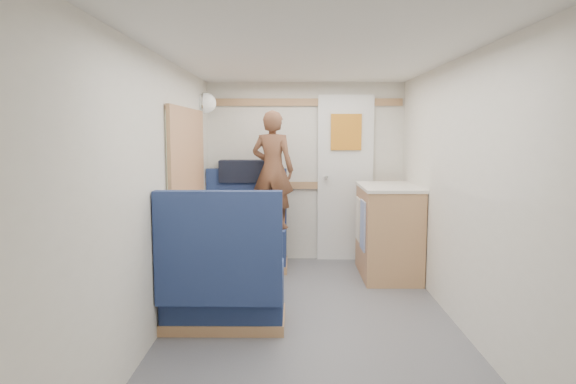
{
  "coord_description": "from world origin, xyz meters",
  "views": [
    {
      "loc": [
        -0.13,
        -3.54,
        1.44
      ],
      "look_at": [
        -0.18,
        0.9,
        0.93
      ],
      "focal_mm": 32.0,
      "sensor_mm": 36.0,
      "label": 1
    }
  ],
  "objects_px": {
    "cheese_block": "(241,216)",
    "tumbler_mid": "(231,202)",
    "tray": "(243,217)",
    "dome_light": "(206,103)",
    "galley_counter": "(388,230)",
    "tumbler_right": "(245,207)",
    "bread_loaf": "(263,202)",
    "salt_grinder": "(228,208)",
    "dinette_table": "(236,231)",
    "orange_fruit": "(259,213)",
    "bench_far": "(245,240)",
    "bench_near": "(224,288)",
    "tumbler_left": "(208,214)",
    "beer_glass": "(252,208)",
    "pepper_grinder": "(236,209)",
    "person": "(273,170)",
    "duffel_bag": "(243,171)",
    "wine_glass": "(219,203)"
  },
  "relations": [
    {
      "from": "galley_counter",
      "to": "person",
      "type": "relative_size",
      "value": 0.75
    },
    {
      "from": "galley_counter",
      "to": "beer_glass",
      "type": "relative_size",
      "value": 8.89
    },
    {
      "from": "dinette_table",
      "to": "person",
      "type": "height_order",
      "value": "person"
    },
    {
      "from": "bench_near",
      "to": "tray",
      "type": "xyz_separation_m",
      "value": [
        0.09,
        0.63,
        0.43
      ]
    },
    {
      "from": "bench_far",
      "to": "salt_grinder",
      "type": "xyz_separation_m",
      "value": [
        -0.08,
        -0.81,
        0.46
      ]
    },
    {
      "from": "duffel_bag",
      "to": "tray",
      "type": "height_order",
      "value": "duffel_bag"
    },
    {
      "from": "galley_counter",
      "to": "salt_grinder",
      "type": "bearing_deg",
      "value": -162.34
    },
    {
      "from": "dinette_table",
      "to": "orange_fruit",
      "type": "height_order",
      "value": "orange_fruit"
    },
    {
      "from": "duffel_bag",
      "to": "tumbler_mid",
      "type": "relative_size",
      "value": 4.87
    },
    {
      "from": "duffel_bag",
      "to": "pepper_grinder",
      "type": "xyz_separation_m",
      "value": [
        0.05,
        -1.17,
        -0.25
      ]
    },
    {
      "from": "tumbler_left",
      "to": "beer_glass",
      "type": "height_order",
      "value": "tumbler_left"
    },
    {
      "from": "bench_near",
      "to": "tumbler_mid",
      "type": "bearing_deg",
      "value": 94.29
    },
    {
      "from": "bench_far",
      "to": "dome_light",
      "type": "bearing_deg",
      "value": -177.88
    },
    {
      "from": "tray",
      "to": "dome_light",
      "type": "bearing_deg",
      "value": 113.79
    },
    {
      "from": "cheese_block",
      "to": "tumbler_mid",
      "type": "bearing_deg",
      "value": 103.81
    },
    {
      "from": "bench_far",
      "to": "person",
      "type": "height_order",
      "value": "person"
    },
    {
      "from": "tray",
      "to": "tumbler_mid",
      "type": "distance_m",
      "value": 0.64
    },
    {
      "from": "beer_glass",
      "to": "pepper_grinder",
      "type": "bearing_deg",
      "value": -159.82
    },
    {
      "from": "tumbler_mid",
      "to": "pepper_grinder",
      "type": "distance_m",
      "value": 0.44
    },
    {
      "from": "tumbler_right",
      "to": "bread_loaf",
      "type": "distance_m",
      "value": 0.39
    },
    {
      "from": "dinette_table",
      "to": "pepper_grinder",
      "type": "distance_m",
      "value": 0.21
    },
    {
      "from": "bench_far",
      "to": "tumbler_mid",
      "type": "xyz_separation_m",
      "value": [
        -0.09,
        -0.49,
        0.47
      ]
    },
    {
      "from": "cheese_block",
      "to": "tumbler_mid",
      "type": "distance_m",
      "value": 0.74
    },
    {
      "from": "pepper_grinder",
      "to": "salt_grinder",
      "type": "xyz_separation_m",
      "value": [
        -0.08,
        0.11,
        -0.01
      ]
    },
    {
      "from": "bench_near",
      "to": "pepper_grinder",
      "type": "height_order",
      "value": "bench_near"
    },
    {
      "from": "dinette_table",
      "to": "cheese_block",
      "type": "distance_m",
      "value": 0.4
    },
    {
      "from": "dome_light",
      "to": "salt_grinder",
      "type": "relative_size",
      "value": 2.42
    },
    {
      "from": "dome_light",
      "to": "tumbler_mid",
      "type": "xyz_separation_m",
      "value": [
        0.3,
        -0.48,
        -0.98
      ]
    },
    {
      "from": "orange_fruit",
      "to": "wine_glass",
      "type": "relative_size",
      "value": 0.46
    },
    {
      "from": "galley_counter",
      "to": "orange_fruit",
      "type": "xyz_separation_m",
      "value": [
        -1.24,
        -0.84,
        0.31
      ]
    },
    {
      "from": "dome_light",
      "to": "tumbler_left",
      "type": "height_order",
      "value": "dome_light"
    },
    {
      "from": "person",
      "to": "beer_glass",
      "type": "relative_size",
      "value": 11.8
    },
    {
      "from": "duffel_bag",
      "to": "tumbler_right",
      "type": "relative_size",
      "value": 4.21
    },
    {
      "from": "person",
      "to": "salt_grinder",
      "type": "distance_m",
      "value": 0.85
    },
    {
      "from": "person",
      "to": "orange_fruit",
      "type": "height_order",
      "value": "person"
    },
    {
      "from": "bench_far",
      "to": "dinette_table",
      "type": "bearing_deg",
      "value": -90.0
    },
    {
      "from": "tumbler_right",
      "to": "bread_loaf",
      "type": "bearing_deg",
      "value": 68.59
    },
    {
      "from": "bench_far",
      "to": "bench_near",
      "type": "distance_m",
      "value": 1.73
    },
    {
      "from": "cheese_block",
      "to": "pepper_grinder",
      "type": "relative_size",
      "value": 0.98
    },
    {
      "from": "tumbler_mid",
      "to": "orange_fruit",
      "type": "bearing_deg",
      "value": -64.69
    },
    {
      "from": "orange_fruit",
      "to": "salt_grinder",
      "type": "height_order",
      "value": "orange_fruit"
    },
    {
      "from": "tumbler_left",
      "to": "dome_light",
      "type": "bearing_deg",
      "value": 99.37
    },
    {
      "from": "bench_near",
      "to": "bench_far",
      "type": "bearing_deg",
      "value": 90.0
    },
    {
      "from": "bench_far",
      "to": "galley_counter",
      "type": "bearing_deg",
      "value": -12.1
    },
    {
      "from": "galley_counter",
      "to": "tumbler_right",
      "type": "bearing_deg",
      "value": -158.29
    },
    {
      "from": "person",
      "to": "bench_near",
      "type": "bearing_deg",
      "value": 94.92
    },
    {
      "from": "tray",
      "to": "orange_fruit",
      "type": "xyz_separation_m",
      "value": [
        0.14,
        -0.06,
        0.05
      ]
    },
    {
      "from": "tumbler_right",
      "to": "person",
      "type": "bearing_deg",
      "value": 73.96
    },
    {
      "from": "tumbler_mid",
      "to": "tumbler_right",
      "type": "bearing_deg",
      "value": -64.98
    },
    {
      "from": "tumbler_mid",
      "to": "salt_grinder",
      "type": "relative_size",
      "value": 1.24
    }
  ]
}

